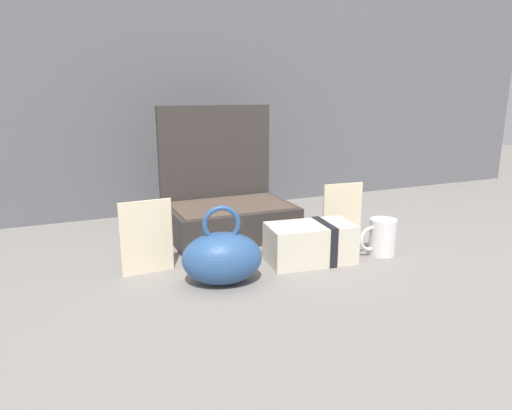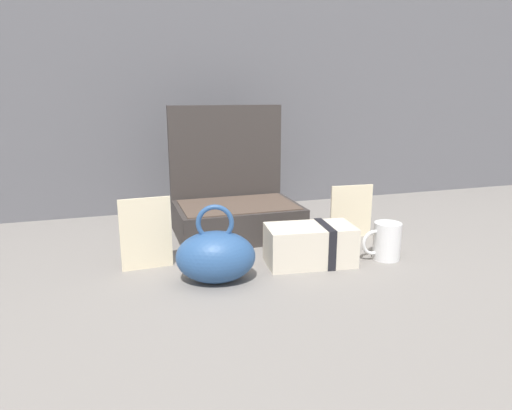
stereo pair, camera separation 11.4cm
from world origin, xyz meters
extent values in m
plane|color=slate|center=(0.00, 0.00, 0.00)|extent=(6.00, 6.00, 0.00)
cube|color=#56565B|center=(0.00, 0.58, 0.70)|extent=(3.20, 0.06, 1.40)
cube|color=#332D2B|center=(0.02, 0.19, 0.05)|extent=(0.36, 0.24, 0.10)
cube|color=#4C3D33|center=(0.02, 0.19, 0.10)|extent=(0.33, 0.22, 0.00)
cube|color=#332D2B|center=(0.02, 0.32, 0.19)|extent=(0.36, 0.02, 0.39)
ellipsoid|color=#284C7F|center=(-0.12, -0.13, 0.06)|extent=(0.20, 0.16, 0.12)
torus|color=#284C7F|center=(-0.12, -0.13, 0.14)|extent=(0.09, 0.03, 0.09)
cube|color=beige|center=(0.13, -0.09, 0.05)|extent=(0.23, 0.14, 0.10)
cube|color=black|center=(0.17, -0.09, 0.05)|extent=(0.03, 0.12, 0.10)
cylinder|color=silver|center=(0.33, -0.12, 0.05)|extent=(0.07, 0.07, 0.10)
torus|color=silver|center=(0.29, -0.12, 0.05)|extent=(0.07, 0.01, 0.07)
cube|color=beige|center=(-0.27, 0.00, 0.09)|extent=(0.12, 0.01, 0.18)
cube|color=beige|center=(0.33, 0.07, 0.08)|extent=(0.13, 0.01, 0.16)
camera|label=1|loc=(-0.43, -1.04, 0.42)|focal=31.65mm
camera|label=2|loc=(-0.33, -1.08, 0.42)|focal=31.65mm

